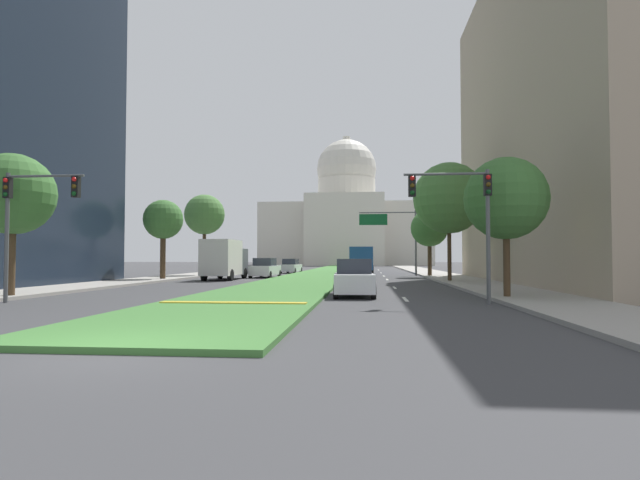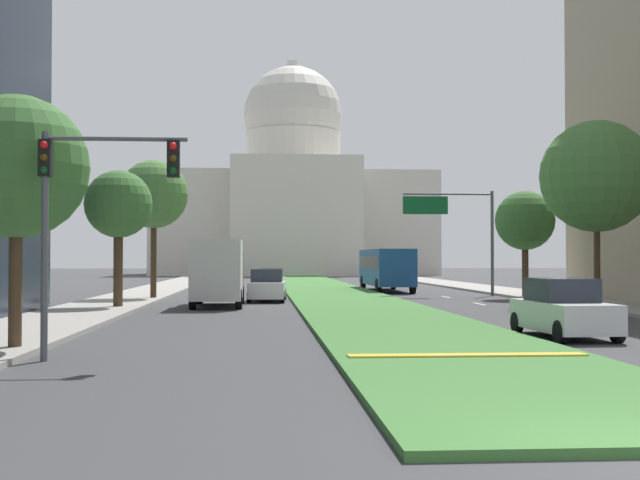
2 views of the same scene
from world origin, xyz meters
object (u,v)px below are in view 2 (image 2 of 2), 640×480
sedan_midblock (267,286)px  sedan_distant (271,281)px  capitol_building (293,201)px  street_tree_left_near (16,168)px  street_tree_left_mid (118,205)px  city_bus (386,266)px  street_tree_right_mid (596,177)px  street_tree_left_far (154,195)px  traffic_light_near_left (83,194)px  overhead_guide_sign (458,221)px  sedan_lead_stopped (563,310)px  box_truck_delivery (218,272)px  street_tree_right_far (525,221)px

sedan_midblock → sedan_distant: 12.90m
capitol_building → sedan_distant: 63.34m
sedan_distant → street_tree_left_near: bearing=-100.4°
street_tree_left_mid → city_bus: 25.72m
city_bus → street_tree_right_mid: bearing=-73.2°
street_tree_left_mid → sedan_distant: 21.07m
street_tree_left_mid → street_tree_left_far: bearing=86.6°
traffic_light_near_left → street_tree_left_far: (-1.93, 27.76, 2.08)m
street_tree_right_mid → traffic_light_near_left: bearing=-137.1°
street_tree_left_mid → sedan_distant: street_tree_left_mid is taller
capitol_building → sedan_distant: capitol_building is taller
traffic_light_near_left → overhead_guide_sign: size_ratio=0.80×
street_tree_left_mid → sedan_lead_stopped: 21.49m
street_tree_left_mid → street_tree_left_far: 8.60m
traffic_light_near_left → sedan_distant: size_ratio=1.11×
overhead_guide_sign → sedan_midblock: overhead_guide_sign is taller
sedan_lead_stopped → street_tree_left_mid: bearing=136.6°
street_tree_left_mid → street_tree_left_far: size_ratio=0.81×
traffic_light_near_left → street_tree_right_mid: 26.60m
city_bus → sedan_distant: bearing=-172.9°
sedan_lead_stopped → city_bus: city_bus is taller
street_tree_right_mid → box_truck_delivery: 18.25m
sedan_midblock → street_tree_left_far: bearing=162.5°
sedan_midblock → city_bus: bearing=58.5°
sedan_midblock → street_tree_right_far: bearing=8.1°
sedan_lead_stopped → box_truck_delivery: box_truck_delivery is taller
traffic_light_near_left → sedan_distant: (4.76, 38.66, -3.02)m
street_tree_right_mid → box_truck_delivery: street_tree_right_mid is taller
street_tree_right_far → city_bus: size_ratio=0.57×
overhead_guide_sign → sedan_midblock: bearing=-153.8°
street_tree_left_near → street_tree_left_far: street_tree_left_far is taller
street_tree_left_far → sedan_distant: bearing=58.4°
box_truck_delivery → city_bus: 21.58m
street_tree_left_far → sedan_midblock: bearing=-17.5°
traffic_light_near_left → city_bus: traffic_light_near_left is taller
street_tree_left_near → sedan_lead_stopped: (14.92, 2.87, -3.76)m
sedan_lead_stopped → sedan_midblock: size_ratio=0.95×
overhead_guide_sign → box_truck_delivery: (-14.22, -10.51, -2.98)m
street_tree_left_far → sedan_lead_stopped: street_tree_left_far is taller
overhead_guide_sign → street_tree_left_mid: 22.35m
traffic_light_near_left → city_bus: bearing=72.0°
sedan_lead_stopped → street_tree_left_near: bearing=-169.1°
sedan_lead_stopped → street_tree_right_mid: bearing=63.9°
box_truck_delivery → sedan_lead_stopped: bearing=-56.2°
traffic_light_near_left → sedan_lead_stopped: (12.90, 4.73, -2.98)m
sedan_lead_stopped → city_bus: bearing=90.0°
traffic_light_near_left → street_tree_right_mid: bearing=42.9°
street_tree_left_mid → box_truck_delivery: 5.68m
traffic_light_near_left → sedan_midblock: bearing=80.3°
street_tree_left_mid → street_tree_right_mid: bearing=-3.2°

